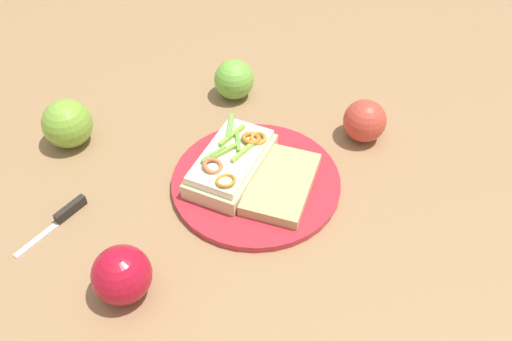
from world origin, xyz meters
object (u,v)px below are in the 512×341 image
plate (256,182)px  apple_0 (365,121)px  apple_4 (67,123)px  knife (63,216)px  bread_slice_side (281,184)px  apple_1 (122,275)px  sandwich (231,162)px  apple_2 (234,79)px

plate → apple_0: size_ratio=3.65×
apple_4 → knife: 0.18m
bread_slice_side → plate: bearing=84.0°
knife → apple_1: bearing=79.6°
plate → bread_slice_side: 0.05m
apple_0 → bread_slice_side: bearing=19.3°
apple_0 → knife: 0.50m
bread_slice_side → apple_0: (-0.18, -0.06, 0.02)m
bread_slice_side → knife: size_ratio=1.27×
bread_slice_side → apple_0: bearing=-29.7°
sandwich → apple_2: (-0.08, -0.19, 0.00)m
knife → apple_2: bearing=177.2°
apple_4 → knife: bearing=75.9°
plate → knife: (0.29, -0.05, 0.00)m
bread_slice_side → apple_1: apple_1 is taller
sandwich → apple_0: (-0.24, -0.00, 0.00)m
apple_0 → apple_1: (0.45, 0.15, 0.00)m
sandwich → apple_4: bearing=97.7°
plate → knife: 0.30m
sandwich → apple_0: bearing=-42.5°
apple_1 → apple_0: bearing=-161.9°
plate → bread_slice_side: size_ratio=1.80×
apple_0 → plate: bearing=8.9°
apple_2 → apple_4: size_ratio=0.88×
apple_1 → knife: bearing=-70.0°
plate → apple_0: 0.22m
apple_1 → knife: (0.06, -0.16, -0.03)m
plate → apple_4: (0.25, -0.21, 0.04)m
apple_4 → knife: size_ratio=0.72×
plate → knife: knife is taller
apple_1 → knife: size_ratio=0.68×
apple_0 → apple_4: size_ratio=0.88×
apple_2 → knife: 0.39m
plate → knife: size_ratio=2.30×
apple_1 → apple_2: size_ratio=1.07×
bread_slice_side → apple_1: bearing=148.2°
sandwich → bread_slice_side: size_ratio=1.23×
bread_slice_side → apple_2: 0.26m
apple_2 → plate: bearing=77.3°
sandwich → bread_slice_side: bearing=-90.3°
plate → apple_2: size_ratio=3.63×
apple_1 → apple_4: apple_4 is taller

